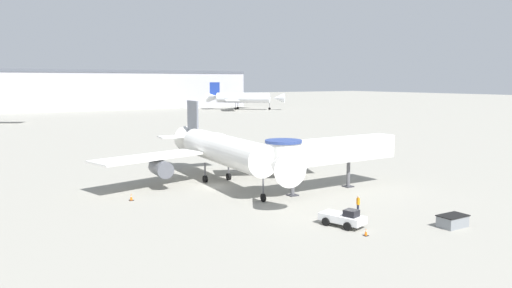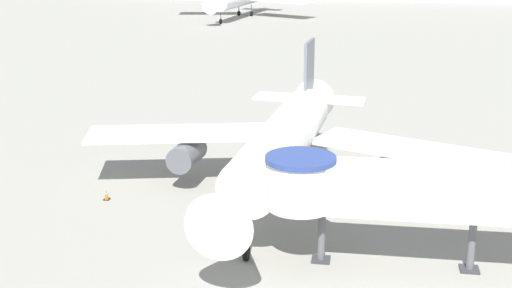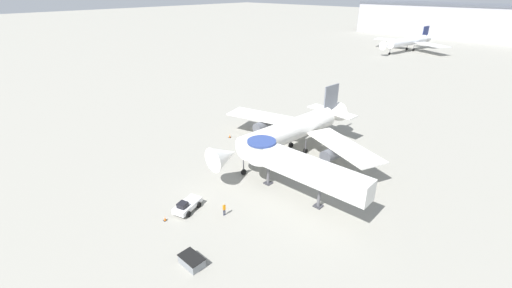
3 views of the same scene
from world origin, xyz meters
The scene contains 9 objects.
ground_plane centered at (0.00, 0.00, 0.00)m, with size 800.00×800.00×0.00m, color gray.
main_airplane centered at (1.84, 0.75, 4.25)m, with size 32.18×29.72×10.08m.
jet_bridge centered at (9.95, -9.17, 4.74)m, with size 18.50×4.10×6.43m.
pushback_tug_white centered at (2.15, -21.25, 0.75)m, with size 2.89×4.40×1.63m.
service_container_gray centered at (10.19, -26.65, 0.55)m, with size 2.70×1.71×1.08m.
traffic_cone_port_wing centered at (-10.79, -1.76, 0.36)m, with size 0.46×0.46×0.75m.
traffic_cone_apron_front centered at (1.86, -24.38, 0.30)m, with size 0.38×0.38×0.64m.
ground_crew_marshaller centered at (6.39, -18.70, 1.00)m, with size 0.26×0.37×1.73m.
background_jet_navy_tail centered at (-22.35, 114.38, 4.23)m, with size 33.67×35.57×9.59m.
Camera 3 is at (33.19, -41.66, 26.18)m, focal length 24.00 mm.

